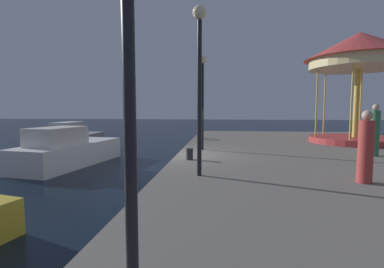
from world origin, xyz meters
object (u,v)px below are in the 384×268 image
bollard_center (201,136)px  bollard_north (201,135)px  motorboat_white (68,151)px  person_mid_promenade (375,132)px  bollard_south (190,154)px  person_far_corner (366,149)px  motorboat_grey (75,137)px  carousel (359,60)px  lamp_post_mid_promenade (200,61)px  lamp_post_far_end (202,85)px

bollard_center → bollard_north: size_ratio=1.00×
motorboat_white → person_mid_promenade: (12.60, -0.83, 1.04)m
bollard_center → bollard_south: bearing=-89.1°
person_far_corner → person_mid_promenade: size_ratio=0.89×
bollard_south → bollard_north: (-0.16, 7.22, 0.00)m
person_far_corner → motorboat_grey: bearing=139.6°
motorboat_grey → bollard_center: 9.38m
person_mid_promenade → bollard_north: bearing=140.5°
carousel → person_mid_promenade: size_ratio=2.91×
carousel → person_mid_promenade: carousel is taller
lamp_post_mid_promenade → person_far_corner: lamp_post_mid_promenade is taller
carousel → bollard_south: 10.75m
bollard_north → motorboat_white: bearing=-139.2°
person_far_corner → bollard_center: bearing=116.6°
motorboat_grey → person_mid_promenade: person_mid_promenade is taller
bollard_center → person_mid_promenade: bearing=-36.2°
lamp_post_far_end → bollard_south: bearing=-96.4°
lamp_post_mid_promenade → bollard_north: bearing=94.1°
motorboat_grey → person_far_corner: 17.94m
motorboat_white → bollard_center: (5.72, 4.21, 0.32)m
bollard_north → carousel: bearing=-9.4°
bollard_north → person_far_corner: bearing=-64.7°
motorboat_grey → bollard_center: (9.05, -2.44, 0.38)m
lamp_post_mid_promenade → person_mid_promenade: bearing=31.4°
motorboat_white → person_far_corner: bearing=-25.7°
carousel → bollard_north: bearing=170.6°
person_far_corner → person_mid_promenade: bearing=61.0°
motorboat_grey → bollard_north: size_ratio=14.45×
carousel → lamp_post_far_end: carousel is taller
bollard_south → bollard_north: bearing=91.3°
bollard_south → lamp_post_mid_promenade: bearing=-77.3°
person_far_corner → bollard_south: bearing=149.6°
bollard_south → carousel: bearing=36.0°
motorboat_white → person_mid_promenade: person_mid_promenade is taller
motorboat_white → person_far_corner: person_far_corner is taller
motorboat_white → lamp_post_mid_promenade: lamp_post_mid_promenade is taller
bollard_north → lamp_post_mid_promenade: bearing=-85.9°
motorboat_white → lamp_post_far_end: (6.09, 0.10, 2.90)m
motorboat_grey → person_far_corner: (13.64, -11.61, 0.99)m
bollard_center → bollard_south: size_ratio=1.00×
motorboat_white → carousel: (13.87, 3.52, 4.37)m
lamp_post_far_end → bollard_north: bearing=95.2°
bollard_south → person_mid_promenade: person_mid_promenade is taller
lamp_post_far_end → person_mid_promenade: size_ratio=2.08×
lamp_post_far_end → person_far_corner: bearing=-50.2°
carousel → bollard_center: (-8.15, 0.68, -4.05)m
lamp_post_far_end → motorboat_grey: bearing=145.2°
person_mid_promenade → carousel: bearing=73.7°
motorboat_white → motorboat_grey: 7.43m
bollard_south → person_mid_promenade: bearing=12.5°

